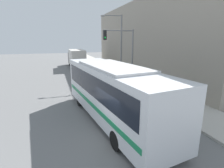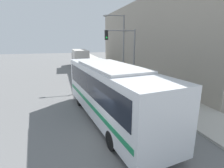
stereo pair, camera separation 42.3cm
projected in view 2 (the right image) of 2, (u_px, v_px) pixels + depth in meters
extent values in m
plane|color=slate|center=(114.00, 140.00, 8.59)|extent=(120.00, 120.00, 0.00)
cube|color=#B7B2A8|center=(113.00, 69.00, 28.84)|extent=(3.25, 70.00, 0.14)
cube|color=#9E9384|center=(152.00, 39.00, 25.34)|extent=(6.00, 30.26, 9.73)
cube|color=silver|center=(110.00, 91.00, 10.35)|extent=(3.81, 10.36, 2.90)
cube|color=black|center=(110.00, 83.00, 10.22)|extent=(3.75, 9.56, 1.18)
cube|color=#197F4C|center=(110.00, 101.00, 10.50)|extent=(3.80, 9.96, 0.24)
cube|color=silver|center=(110.00, 66.00, 9.98)|extent=(3.03, 5.82, 0.16)
cylinder|color=black|center=(108.00, 96.00, 13.91)|extent=(0.39, 0.93, 0.90)
cylinder|color=black|center=(80.00, 100.00, 13.02)|extent=(0.39, 0.93, 0.90)
cylinder|color=black|center=(154.00, 130.00, 8.67)|extent=(0.39, 0.93, 0.90)
cylinder|color=black|center=(112.00, 140.00, 7.78)|extent=(0.39, 0.93, 0.90)
cube|color=silver|center=(80.00, 58.00, 30.30)|extent=(2.32, 5.70, 2.65)
cube|color=#262628|center=(78.00, 58.00, 34.07)|extent=(2.20, 2.22, 1.88)
cylinder|color=black|center=(73.00, 63.00, 33.66)|extent=(0.25, 0.90, 0.90)
cylinder|color=black|center=(75.00, 66.00, 29.36)|extent=(0.25, 0.90, 0.90)
cylinder|color=red|center=(159.00, 97.00, 13.81)|extent=(0.26, 0.26, 0.61)
sphere|color=red|center=(160.00, 92.00, 13.71)|extent=(0.24, 0.24, 0.24)
cylinder|color=red|center=(160.00, 97.00, 13.67)|extent=(0.12, 0.15, 0.12)
cylinder|color=slate|center=(134.00, 58.00, 18.33)|extent=(0.16, 0.16, 5.69)
cylinder|color=slate|center=(120.00, 31.00, 17.22)|extent=(3.20, 0.11, 0.11)
cube|color=black|center=(106.00, 35.00, 16.94)|extent=(0.30, 0.24, 0.90)
sphere|color=#19D83F|center=(107.00, 38.00, 16.87)|extent=(0.18, 0.18, 0.18)
cylinder|color=slate|center=(132.00, 79.00, 19.00)|extent=(0.06, 0.06, 0.95)
cylinder|color=#4C4C51|center=(132.00, 74.00, 18.86)|extent=(0.14, 0.14, 0.22)
cylinder|color=slate|center=(124.00, 47.00, 21.36)|extent=(0.18, 0.18, 7.48)
cylinder|color=slate|center=(115.00, 15.00, 20.14)|extent=(2.30, 0.11, 0.11)
ellipsoid|color=gray|center=(105.00, 16.00, 19.84)|extent=(0.56, 0.28, 0.20)
cylinder|color=slate|center=(125.00, 72.00, 23.71)|extent=(0.28, 0.28, 0.83)
cylinder|color=black|center=(126.00, 66.00, 23.52)|extent=(0.34, 0.34, 0.70)
sphere|color=tan|center=(126.00, 63.00, 23.41)|extent=(0.23, 0.23, 0.23)
cylinder|color=#23283D|center=(167.00, 94.00, 14.00)|extent=(0.28, 0.28, 0.88)
cylinder|color=#338C4C|center=(168.00, 84.00, 13.80)|extent=(0.34, 0.34, 0.73)
sphere|color=tan|center=(168.00, 78.00, 13.68)|extent=(0.24, 0.24, 0.24)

